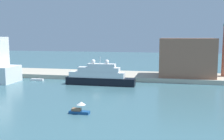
% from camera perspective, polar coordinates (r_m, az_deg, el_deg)
% --- Properties ---
extents(ground, '(400.00, 400.00, 0.00)m').
position_cam_1_polar(ground, '(86.96, -3.21, -4.10)').
color(ground, '#3D6670').
extents(quay_dock, '(110.00, 19.42, 1.64)m').
position_cam_1_polar(quay_dock, '(111.42, 0.37, -1.15)').
color(quay_dock, '#B7AD99').
rests_on(quay_dock, ground).
extents(large_yacht, '(24.49, 3.83, 10.08)m').
position_cam_1_polar(large_yacht, '(93.71, -2.76, -1.36)').
color(large_yacht, black).
rests_on(large_yacht, ground).
extents(small_motorboat, '(4.55, 2.00, 2.74)m').
position_cam_1_polar(small_motorboat, '(60.18, -6.95, -8.24)').
color(small_motorboat, navy).
rests_on(small_motorboat, ground).
extents(work_barge, '(5.00, 1.41, 0.76)m').
position_cam_1_polar(work_barge, '(107.10, -15.68, -2.00)').
color(work_barge, silver).
rests_on(work_barge, ground).
extents(harbor_building, '(20.45, 14.54, 14.65)m').
position_cam_1_polar(harbor_building, '(107.11, 15.67, 2.63)').
color(harbor_building, '#9E664C').
rests_on(harbor_building, quay_dock).
extents(parked_car, '(4.03, 1.75, 1.32)m').
position_cam_1_polar(parked_car, '(111.08, -6.52, -0.50)').
color(parked_car, '#1E4C99').
rests_on(parked_car, quay_dock).
extents(person_figure, '(0.36, 0.36, 1.74)m').
position_cam_1_polar(person_figure, '(109.70, -4.15, -0.44)').
color(person_figure, '#334C8C').
rests_on(person_figure, quay_dock).
extents(mooring_bollard, '(0.51, 0.51, 0.82)m').
position_cam_1_polar(mooring_bollard, '(102.43, 0.18, -1.19)').
color(mooring_bollard, black).
rests_on(mooring_bollard, quay_dock).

